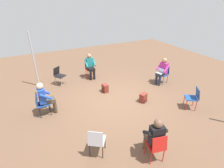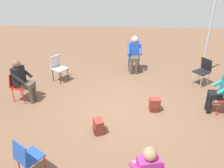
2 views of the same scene
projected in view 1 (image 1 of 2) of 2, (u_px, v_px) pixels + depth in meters
ground_plane at (117, 100)px, 7.04m from camera, size 16.54×16.54×0.00m
chair_east at (41, 103)px, 5.97m from camera, size 0.45×0.41×0.85m
chair_southeast at (59, 75)px, 8.10m from camera, size 0.58×0.58×0.85m
chair_west at (164, 73)px, 8.28m from camera, size 0.52×0.49×0.85m
chair_north at (157, 146)px, 4.28m from camera, size 0.48×0.51×0.85m
chair_northwest at (193, 97)px, 6.34m from camera, size 0.58×0.57×0.85m
chair_south at (89, 67)px, 8.90m from camera, size 0.41×0.45×0.85m
chair_northeast at (97, 140)px, 4.43m from camera, size 0.57×0.58×0.85m
person_with_laptop at (162, 70)px, 8.09m from camera, size 0.59×0.57×1.24m
person_in_black at (155, 135)px, 4.33m from camera, size 0.56×0.57×1.24m
person_in_blue at (45, 97)px, 5.95m from camera, size 0.53×0.50×1.24m
person_in_teal at (90, 65)px, 8.67m from camera, size 0.50×0.53×1.24m
backpack_near_laptop_user at (105, 89)px, 7.59m from camera, size 0.27×0.30×0.36m
backpack_by_empty_chair at (143, 98)px, 6.88m from camera, size 0.33×0.30×0.36m
tent_pole_near at (34, 60)px, 7.61m from camera, size 0.07×0.07×2.49m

